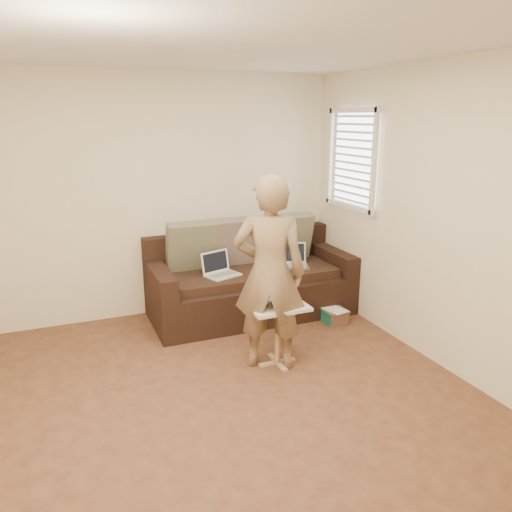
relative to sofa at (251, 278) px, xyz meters
name	(u,v)px	position (x,y,z in m)	size (l,w,h in m)	color
floor	(229,415)	(-0.90, -1.77, -0.42)	(4.50, 4.50, 0.00)	#4F2A1D
ceiling	(222,36)	(-0.90, -1.77, 2.18)	(4.50, 4.50, 0.00)	white
wall_back	(157,197)	(-0.90, 0.48, 0.87)	(4.00, 4.00, 0.00)	beige
wall_front	(500,436)	(-0.90, -4.03, 0.87)	(4.00, 4.00, 0.00)	beige
wall_right	(456,222)	(1.10, -1.77, 0.87)	(4.50, 4.50, 0.00)	beige
window_blinds	(352,159)	(1.05, -0.27, 1.28)	(0.12, 0.88, 1.08)	white
sofa	(251,278)	(0.00, 0.00, 0.00)	(2.20, 0.95, 0.85)	black
pillow_left	(192,246)	(-0.60, 0.22, 0.37)	(0.55, 0.14, 0.55)	#64644A
pillow_mid	(240,241)	(-0.05, 0.23, 0.37)	(0.55, 0.14, 0.55)	brown
pillow_right	(288,237)	(0.55, 0.21, 0.37)	(0.55, 0.14, 0.55)	#64644A
laptop_silver	(293,267)	(0.46, -0.08, 0.10)	(0.35, 0.25, 0.23)	#B7BABC
laptop_white	(223,276)	(-0.36, -0.10, 0.10)	(0.34, 0.25, 0.25)	white
person	(269,273)	(-0.30, -1.16, 0.43)	(0.62, 0.42, 1.70)	olive
side_table	(278,335)	(-0.23, -1.18, -0.15)	(0.51, 0.35, 0.56)	silver
drinking_glass	(257,299)	(-0.39, -1.11, 0.19)	(0.07, 0.07, 0.12)	silver
scissors	(281,303)	(-0.19, -1.16, 0.14)	(0.18, 0.10, 0.02)	silver
paper_on_table	(286,302)	(-0.14, -1.14, 0.13)	(0.21, 0.30, 0.00)	white
striped_box	(335,316)	(0.73, -0.58, -0.35)	(0.24, 0.24, 0.15)	red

